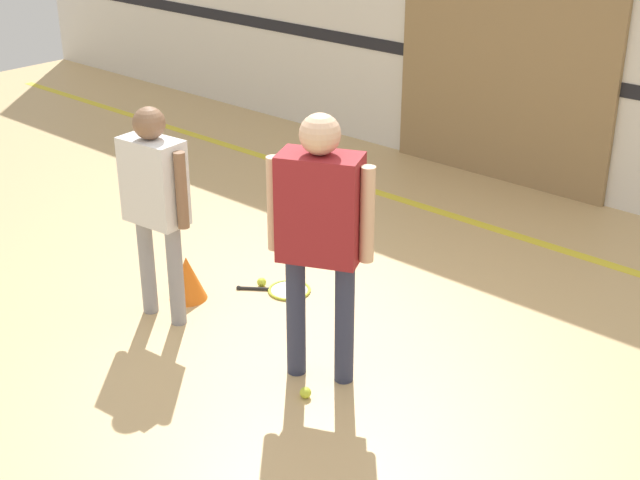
% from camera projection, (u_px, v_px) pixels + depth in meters
% --- Properties ---
extents(ground_plane, '(16.00, 16.00, 0.00)m').
position_uv_depth(ground_plane, '(318.00, 364.00, 5.39)').
color(ground_plane, tan).
extents(wall_back, '(16.00, 0.07, 3.20)m').
position_uv_depth(wall_back, '(613.00, 15.00, 7.12)').
color(wall_back, silver).
rests_on(wall_back, ground_plane).
extents(wall_panel, '(2.17, 0.05, 1.85)m').
position_uv_depth(wall_panel, '(502.00, 80.00, 7.92)').
color(wall_panel, '#93754C').
rests_on(wall_panel, ground_plane).
extents(floor_stripe, '(14.40, 0.10, 0.01)m').
position_uv_depth(floor_stripe, '(525.00, 238.00, 7.05)').
color(floor_stripe, yellow).
rests_on(floor_stripe, ground_plane).
extents(person_instructor, '(0.56, 0.41, 1.61)m').
position_uv_depth(person_instructor, '(320.00, 222.00, 4.86)').
color(person_instructor, '#2D334C').
rests_on(person_instructor, ground_plane).
extents(person_student_left, '(0.54, 0.26, 1.44)m').
position_uv_depth(person_student_left, '(155.00, 192.00, 5.54)').
color(person_student_left, gray).
rests_on(person_student_left, ground_plane).
extents(racket_spare_on_floor, '(0.52, 0.44, 0.03)m').
position_uv_depth(racket_spare_on_floor, '(287.00, 290.00, 6.24)').
color(racket_spare_on_floor, '#C6D838').
rests_on(racket_spare_on_floor, ground_plane).
extents(tennis_ball_near_instructor, '(0.07, 0.07, 0.07)m').
position_uv_depth(tennis_ball_near_instructor, '(305.00, 393.00, 5.06)').
color(tennis_ball_near_instructor, '#CCE038').
rests_on(tennis_ball_near_instructor, ground_plane).
extents(tennis_ball_by_spare_racket, '(0.07, 0.07, 0.07)m').
position_uv_depth(tennis_ball_by_spare_racket, '(262.00, 282.00, 6.29)').
color(tennis_ball_by_spare_racket, '#CCE038').
rests_on(tennis_ball_by_spare_racket, ground_plane).
extents(training_cone, '(0.26, 0.26, 0.31)m').
position_uv_depth(training_cone, '(187.00, 278.00, 6.08)').
color(training_cone, orange).
rests_on(training_cone, ground_plane).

